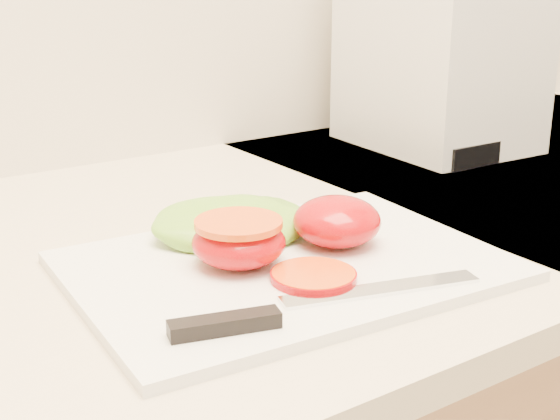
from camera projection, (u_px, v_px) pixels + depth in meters
cutting_board at (286, 266)px, 0.69m from camera, size 0.39×0.29×0.01m
tomato_half_dome at (337, 221)px, 0.72m from camera, size 0.08×0.08×0.05m
tomato_half_cut at (239, 240)px, 0.68m from camera, size 0.08×0.08×0.04m
tomato_slice_0 at (313, 276)px, 0.65m from camera, size 0.07×0.07×0.01m
lettuce_leaf_0 at (231, 224)px, 0.74m from camera, size 0.18×0.15×0.03m
lettuce_leaf_1 at (271, 217)px, 0.77m from camera, size 0.13×0.13×0.02m
knife at (290, 309)px, 0.59m from camera, size 0.27×0.07×0.01m
appliance at (441, 41)px, 1.10m from camera, size 0.21×0.26×0.30m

